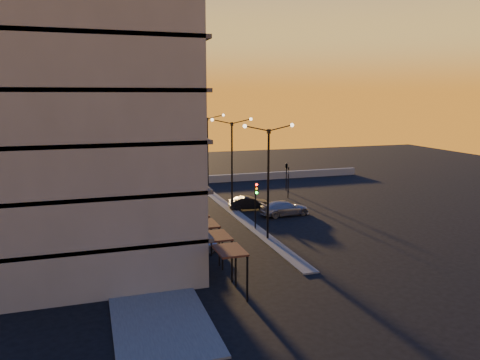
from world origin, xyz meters
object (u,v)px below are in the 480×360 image
at_px(traffic_light_main, 256,198).
at_px(car_wagon, 285,208).
at_px(car_hatchback, 193,243).
at_px(car_sedan, 249,203).
at_px(streetlamp_mid, 232,157).

relative_size(traffic_light_main, car_wagon, 0.85).
bearing_deg(car_hatchback, traffic_light_main, -51.95).
bearing_deg(car_wagon, car_sedan, 34.87).
xyz_separation_m(streetlamp_mid, car_wagon, (4.50, -3.13, -4.87)).
bearing_deg(traffic_light_main, streetlamp_mid, 90.00).
distance_m(streetlamp_mid, car_wagon, 7.33).
distance_m(traffic_light_main, car_hatchback, 7.91).
bearing_deg(car_sedan, car_wagon, -134.07).
xyz_separation_m(traffic_light_main, car_hatchback, (-6.50, -3.91, -2.23)).
relative_size(car_hatchback, car_sedan, 0.93).
relative_size(streetlamp_mid, car_wagon, 1.91).
xyz_separation_m(streetlamp_mid, car_sedan, (1.90, 0.19, -4.91)).
distance_m(streetlamp_mid, traffic_light_main, 7.62).
xyz_separation_m(car_sedan, car_wagon, (2.60, -3.32, 0.04)).
distance_m(car_hatchback, car_wagon, 13.55).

